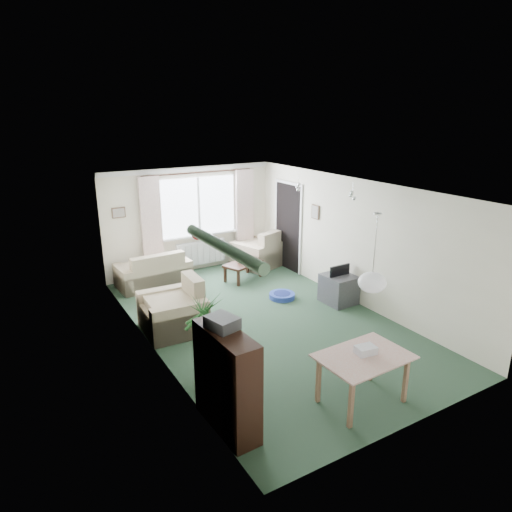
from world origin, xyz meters
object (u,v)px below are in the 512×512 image
sofa (153,268)px  armchair_corner (258,248)px  houseplant (206,340)px  coffee_table (243,271)px  pet_bed (282,296)px  tv_cube (339,289)px  dining_table (362,380)px  bookshelf (227,381)px  armchair_left (172,305)px

sofa → armchair_corner: armchair_corner is taller
sofa → houseplant: (-0.55, -3.91, 0.26)m
coffee_table → sofa: bearing=159.7°
houseplant → pet_bed: houseplant is taller
armchair_corner → tv_cube: armchair_corner is taller
coffee_table → dining_table: (-0.86, -4.68, 0.13)m
sofa → pet_bed: 2.83m
tv_cube → coffee_table: bearing=114.3°
bookshelf → armchair_corner: bearing=53.0°
armchair_corner → bookshelf: (-3.32, -4.88, 0.18)m
coffee_table → houseplant: houseplant is taller
dining_table → pet_bed: 3.50m
armchair_left → tv_cube: 3.25m
armchair_corner → houseplant: bearing=32.9°
sofa → coffee_table: (1.82, -0.67, -0.18)m
bookshelf → dining_table: (1.70, -0.44, -0.30)m
sofa → pet_bed: (1.97, -2.01, -0.32)m
armchair_corner → armchair_left: armchair_left is taller
dining_table → pet_bed: size_ratio=2.03×
armchair_corner → armchair_left: 3.69m
sofa → armchair_corner: size_ratio=1.51×
houseplant → tv_cube: bearing=19.4°
houseplant → dining_table: (1.51, -1.44, -0.31)m
armchair_left → houseplant: size_ratio=0.81×
sofa → pet_bed: size_ratio=2.94×
houseplant → dining_table: houseplant is taller
sofa → armchair_left: 2.25m
armchair_corner → houseplant: size_ratio=0.78×
tv_cube → dining_table: bearing=-126.4°
bookshelf → houseplant: houseplant is taller
tv_cube → bookshelf: bearing=-149.7°
armchair_corner → coffee_table: armchair_corner is taller
pet_bed → tv_cube: bearing=-41.0°
armchair_corner → coffee_table: 1.03m
sofa → tv_cube: bearing=132.6°
dining_table → tv_cube: bearing=54.9°
sofa → coffee_table: bearing=156.6°
armchair_corner → pet_bed: 2.11m
armchair_corner → dining_table: (-1.62, -5.33, -0.12)m
bookshelf → houseplant: 1.01m
sofa → pet_bed: sofa is taller
bookshelf → armchair_left: bearing=80.0°
houseplant → dining_table: size_ratio=1.22×
armchair_left → pet_bed: armchair_left is taller
armchair_corner → pet_bed: (-0.61, -1.98, -0.39)m
coffee_table → tv_cube: 2.28m
coffee_table → pet_bed: coffee_table is taller
houseplant → tv_cube: size_ratio=2.08×
armchair_left → tv_cube: armchair_left is taller
dining_table → armchair_left: bearing=113.4°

